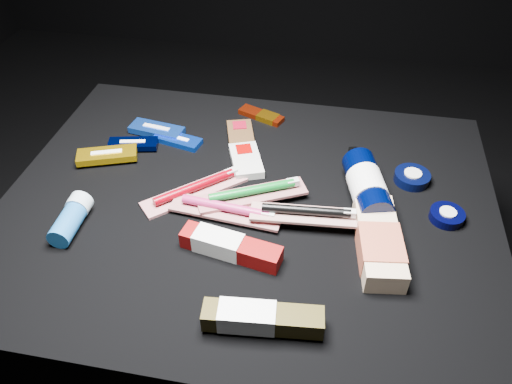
% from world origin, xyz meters
% --- Properties ---
extents(ground, '(3.00, 3.00, 0.00)m').
position_xyz_m(ground, '(0.00, 0.00, 0.00)').
color(ground, black).
rests_on(ground, ground).
extents(cloth_table, '(0.98, 0.78, 0.40)m').
position_xyz_m(cloth_table, '(0.00, 0.00, 0.20)').
color(cloth_table, black).
rests_on(cloth_table, ground).
extents(luna_bar_0, '(0.12, 0.07, 0.01)m').
position_xyz_m(luna_bar_0, '(-0.20, 0.17, 0.41)').
color(luna_bar_0, '#0C3ABD').
rests_on(luna_bar_0, cloth_table).
extents(luna_bar_1, '(0.13, 0.07, 0.02)m').
position_xyz_m(luna_bar_1, '(-0.26, 0.19, 0.41)').
color(luna_bar_1, blue).
rests_on(luna_bar_1, cloth_table).
extents(luna_bar_2, '(0.12, 0.06, 0.01)m').
position_xyz_m(luna_bar_2, '(-0.29, 0.13, 0.41)').
color(luna_bar_2, black).
rests_on(luna_bar_2, cloth_table).
extents(luna_bar_3, '(0.14, 0.09, 0.02)m').
position_xyz_m(luna_bar_3, '(-0.33, 0.08, 0.42)').
color(luna_bar_3, '#B78C0B').
rests_on(luna_bar_3, cloth_table).
extents(clif_bar_0, '(0.09, 0.12, 0.02)m').
position_xyz_m(clif_bar_0, '(-0.06, 0.22, 0.41)').
color(clif_bar_0, '#492F18').
rests_on(clif_bar_0, cloth_table).
extents(clif_bar_1, '(0.10, 0.13, 0.02)m').
position_xyz_m(clif_bar_1, '(-0.03, 0.12, 0.41)').
color(clif_bar_1, silver).
rests_on(clif_bar_1, cloth_table).
extents(power_bar, '(0.12, 0.07, 0.01)m').
position_xyz_m(power_bar, '(-0.02, 0.30, 0.41)').
color(power_bar, maroon).
rests_on(power_bar, cloth_table).
extents(lotion_bottle, '(0.11, 0.22, 0.07)m').
position_xyz_m(lotion_bottle, '(0.23, 0.05, 0.43)').
color(lotion_bottle, black).
rests_on(lotion_bottle, cloth_table).
extents(cream_tin_upper, '(0.07, 0.07, 0.02)m').
position_xyz_m(cream_tin_upper, '(0.32, 0.13, 0.41)').
color(cream_tin_upper, black).
rests_on(cream_tin_upper, cloth_table).
extents(cream_tin_lower, '(0.07, 0.07, 0.02)m').
position_xyz_m(cream_tin_lower, '(0.38, 0.02, 0.41)').
color(cream_tin_lower, black).
rests_on(cream_tin_lower, cloth_table).
extents(bodywash_bottle, '(0.10, 0.22, 0.04)m').
position_xyz_m(bodywash_bottle, '(0.25, -0.08, 0.42)').
color(bodywash_bottle, beige).
rests_on(bodywash_bottle, cloth_table).
extents(deodorant_stick, '(0.05, 0.11, 0.05)m').
position_xyz_m(deodorant_stick, '(-0.31, -0.13, 0.42)').
color(deodorant_stick, '#195697').
rests_on(deodorant_stick, cloth_table).
extents(toothbrush_pack_0, '(0.20, 0.19, 0.02)m').
position_xyz_m(toothbrush_pack_0, '(-0.11, 0.01, 0.41)').
color(toothbrush_pack_0, beige).
rests_on(toothbrush_pack_0, cloth_table).
extents(toothbrush_pack_1, '(0.22, 0.07, 0.02)m').
position_xyz_m(toothbrush_pack_1, '(-0.03, -0.05, 0.42)').
color(toothbrush_pack_1, '#B2A9A5').
rests_on(toothbrush_pack_1, cloth_table).
extents(toothbrush_pack_2, '(0.22, 0.14, 0.02)m').
position_xyz_m(toothbrush_pack_2, '(0.01, 0.00, 0.42)').
color(toothbrush_pack_2, '#A8A09C').
rests_on(toothbrush_pack_2, cloth_table).
extents(toothbrush_pack_3, '(0.21, 0.06, 0.02)m').
position_xyz_m(toothbrush_pack_3, '(0.12, -0.04, 0.43)').
color(toothbrush_pack_3, silver).
rests_on(toothbrush_pack_3, cloth_table).
extents(toothpaste_carton_red, '(0.19, 0.07, 0.04)m').
position_xyz_m(toothpaste_carton_red, '(-0.01, -0.14, 0.42)').
color(toothpaste_carton_red, maroon).
rests_on(toothpaste_carton_red, cloth_table).
extents(toothpaste_carton_green, '(0.19, 0.06, 0.04)m').
position_xyz_m(toothpaste_carton_green, '(0.07, -0.28, 0.42)').
color(toothpaste_carton_green, '#332B0A').
rests_on(toothpaste_carton_green, cloth_table).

